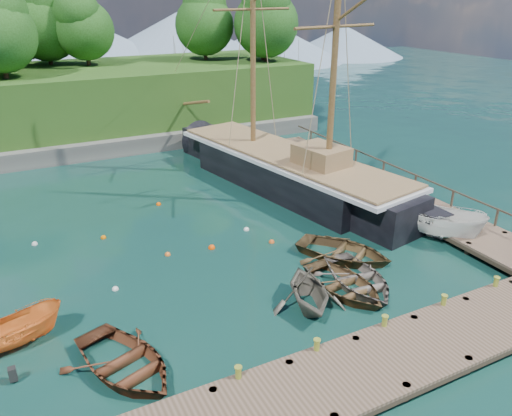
# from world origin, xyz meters

# --- Properties ---
(ground) EXTENTS (160.00, 160.00, 0.00)m
(ground) POSITION_xyz_m (0.00, 0.00, 0.00)
(ground) COLOR #11322D
(ground) RESTS_ON ground
(dock_near) EXTENTS (20.00, 3.20, 1.10)m
(dock_near) POSITION_xyz_m (2.00, -6.50, 0.43)
(dock_near) COLOR brown
(dock_near) RESTS_ON ground
(dock_east) EXTENTS (3.20, 24.00, 1.10)m
(dock_east) POSITION_xyz_m (11.50, 7.00, 0.43)
(dock_east) COLOR brown
(dock_east) RESTS_ON ground
(bollard_0) EXTENTS (0.26, 0.26, 0.45)m
(bollard_0) POSITION_xyz_m (-4.00, -5.10, 0.00)
(bollard_0) COLOR olive
(bollard_0) RESTS_ON ground
(bollard_1) EXTENTS (0.26, 0.26, 0.45)m
(bollard_1) POSITION_xyz_m (-1.00, -5.10, 0.00)
(bollard_1) COLOR olive
(bollard_1) RESTS_ON ground
(bollard_2) EXTENTS (0.26, 0.26, 0.45)m
(bollard_2) POSITION_xyz_m (2.00, -5.10, 0.00)
(bollard_2) COLOR olive
(bollard_2) RESTS_ON ground
(bollard_3) EXTENTS (0.26, 0.26, 0.45)m
(bollard_3) POSITION_xyz_m (5.00, -5.10, 0.00)
(bollard_3) COLOR olive
(bollard_3) RESTS_ON ground
(bollard_4) EXTENTS (0.26, 0.26, 0.45)m
(bollard_4) POSITION_xyz_m (8.00, -5.10, 0.00)
(bollard_4) COLOR olive
(bollard_4) RESTS_ON ground
(rowboat_0) EXTENTS (4.69, 5.50, 0.96)m
(rowboat_0) POSITION_xyz_m (-7.06, -2.46, 0.00)
(rowboat_0) COLOR #552C19
(rowboat_0) RESTS_ON ground
(rowboat_1) EXTENTS (4.00, 4.32, 1.88)m
(rowboat_1) POSITION_xyz_m (0.63, -2.03, 0.00)
(rowboat_1) COLOR #666053
(rowboat_1) RESTS_ON ground
(rowboat_2) EXTENTS (3.57, 4.67, 0.90)m
(rowboat_2) POSITION_xyz_m (2.64, -1.79, 0.00)
(rowboat_2) COLOR brown
(rowboat_2) RESTS_ON ground
(rowboat_3) EXTENTS (3.74, 4.84, 0.92)m
(rowboat_3) POSITION_xyz_m (3.47, -1.70, 0.00)
(rowboat_3) COLOR #675D55
(rowboat_3) RESTS_ON ground
(rowboat_4) EXTENTS (5.39, 5.77, 0.97)m
(rowboat_4) POSITION_xyz_m (4.38, 0.64, 0.00)
(rowboat_4) COLOR #503C21
(rowboat_4) RESTS_ON ground
(motorboat_orange) EXTENTS (3.95, 2.08, 1.45)m
(motorboat_orange) POSITION_xyz_m (-10.40, 0.72, 0.00)
(motorboat_orange) COLOR orange
(motorboat_orange) RESTS_ON ground
(cabin_boat_white) EXTENTS (3.92, 5.86, 2.12)m
(cabin_boat_white) POSITION_xyz_m (10.00, 0.49, 0.00)
(cabin_boat_white) COLOR white
(cabin_boat_white) RESTS_ON ground
(schooner) EXTENTS (8.09, 25.91, 18.86)m
(schooner) POSITION_xyz_m (6.75, 10.17, 1.05)
(schooner) COLOR black
(schooner) RESTS_ON ground
(mooring_buoy_0) EXTENTS (0.29, 0.29, 0.29)m
(mooring_buoy_0) POSITION_xyz_m (-6.23, 2.90, 0.00)
(mooring_buoy_0) COLOR silver
(mooring_buoy_0) RESTS_ON ground
(mooring_buoy_1) EXTENTS (0.29, 0.29, 0.29)m
(mooring_buoy_1) POSITION_xyz_m (-3.20, 4.88, 0.00)
(mooring_buoy_1) COLOR orange
(mooring_buoy_1) RESTS_ON ground
(mooring_buoy_2) EXTENTS (0.35, 0.35, 0.35)m
(mooring_buoy_2) POSITION_xyz_m (-0.98, 4.55, 0.00)
(mooring_buoy_2) COLOR #FC4B02
(mooring_buoy_2) RESTS_ON ground
(mooring_buoy_3) EXTENTS (0.31, 0.31, 0.31)m
(mooring_buoy_3) POSITION_xyz_m (1.54, 5.67, 0.00)
(mooring_buoy_3) COLOR white
(mooring_buoy_3) RESTS_ON ground
(mooring_buoy_4) EXTENTS (0.29, 0.29, 0.29)m
(mooring_buoy_4) POSITION_xyz_m (-5.67, 8.24, 0.00)
(mooring_buoy_4) COLOR #E56A00
(mooring_buoy_4) RESTS_ON ground
(mooring_buoy_5) EXTENTS (0.30, 0.30, 0.30)m
(mooring_buoy_5) POSITION_xyz_m (-1.72, 11.32, 0.00)
(mooring_buoy_5) COLOR #F95400
(mooring_buoy_5) RESTS_ON ground
(mooring_buoy_6) EXTENTS (0.30, 0.30, 0.30)m
(mooring_buoy_6) POSITION_xyz_m (-8.99, 9.11, 0.00)
(mooring_buoy_6) COLOR silver
(mooring_buoy_6) RESTS_ON ground
(mooring_buoy_7) EXTENTS (0.29, 0.29, 0.29)m
(mooring_buoy_7) POSITION_xyz_m (2.06, 3.72, 0.00)
(mooring_buoy_7) COLOR orange
(mooring_buoy_7) RESTS_ON ground
(distant_ridge) EXTENTS (117.00, 40.00, 10.00)m
(distant_ridge) POSITION_xyz_m (4.30, 70.00, 4.35)
(distant_ridge) COLOR #728CA5
(distant_ridge) RESTS_ON ground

